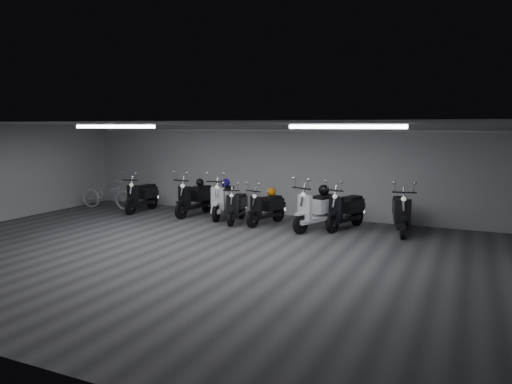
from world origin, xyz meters
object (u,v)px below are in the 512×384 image
at_px(scooter_5, 266,203).
at_px(helmet_0, 200,182).
at_px(scooter_2, 223,194).
at_px(helmet_2, 271,192).
at_px(scooter_8, 401,206).
at_px(bicycle, 107,191).
at_px(scooter_7, 346,204).
at_px(scooter_6, 317,203).
at_px(scooter_0, 141,191).
at_px(helmet_1, 324,190).
at_px(scooter_1, 195,193).
at_px(scooter_3, 237,201).
at_px(helmet_3, 226,183).

xyz_separation_m(scooter_5, helmet_0, (-2.51, 0.61, 0.38)).
bearing_deg(scooter_2, helmet_2, -16.67).
xyz_separation_m(scooter_8, bicycle, (-9.46, -0.24, -0.10)).
distance_m(scooter_7, helmet_2, 2.13).
bearing_deg(scooter_6, scooter_7, 53.35).
relative_size(scooter_0, scooter_2, 0.94).
bearing_deg(bicycle, helmet_1, -98.16).
xyz_separation_m(scooter_0, bicycle, (-1.41, 0.00, -0.07)).
xyz_separation_m(scooter_2, helmet_0, (-0.93, 0.20, 0.28)).
height_order(scooter_5, helmet_1, scooter_5).
bearing_deg(scooter_1, scooter_7, 7.22).
bearing_deg(bicycle, scooter_3, -100.98).
height_order(scooter_3, helmet_0, scooter_3).
bearing_deg(scooter_2, scooter_5, -24.75).
xyz_separation_m(scooter_0, helmet_0, (1.93, 0.43, 0.33)).
height_order(scooter_0, scooter_2, scooter_2).
relative_size(scooter_8, helmet_2, 7.56).
bearing_deg(helmet_0, scooter_1, -97.34).
bearing_deg(helmet_3, scooter_1, -160.18).
bearing_deg(scooter_0, scooter_3, -7.83).
height_order(helmet_0, helmet_2, helmet_0).
relative_size(scooter_3, helmet_2, 6.53).
xyz_separation_m(scooter_2, scooter_8, (5.19, 0.01, -0.01)).
relative_size(scooter_2, helmet_0, 7.99).
bearing_deg(scooter_6, scooter_3, -158.36).
bearing_deg(helmet_3, bicycle, -173.34).
bearing_deg(bicycle, scooter_1, -95.31).
distance_m(scooter_1, helmet_0, 0.40).
xyz_separation_m(scooter_1, bicycle, (-3.31, -0.16, -0.10)).
height_order(scooter_1, scooter_3, scooter_1).
bearing_deg(scooter_3, scooter_7, -2.96).
xyz_separation_m(scooter_7, scooter_8, (1.42, 0.08, 0.03)).
distance_m(scooter_1, helmet_2, 2.62).
bearing_deg(scooter_0, helmet_3, 6.10).
height_order(scooter_2, scooter_7, scooter_2).
bearing_deg(helmet_1, helmet_3, 171.35).
relative_size(helmet_0, helmet_2, 0.95).
bearing_deg(scooter_0, scooter_6, -6.36).
bearing_deg(scooter_2, scooter_8, -10.24).
xyz_separation_m(helmet_0, helmet_1, (4.13, -0.43, 0.05)).
bearing_deg(helmet_2, helmet_1, -1.69).
bearing_deg(helmet_1, scooter_7, 15.32).
bearing_deg(scooter_2, scooter_3, -44.50).
xyz_separation_m(scooter_8, helmet_1, (-1.99, -0.24, 0.34)).
bearing_deg(scooter_3, scooter_0, 165.75).
xyz_separation_m(scooter_3, scooter_8, (4.49, 0.48, 0.10)).
bearing_deg(helmet_3, scooter_2, -79.64).
xyz_separation_m(helmet_2, helmet_3, (-1.70, 0.45, 0.13)).
relative_size(scooter_2, scooter_8, 1.01).
xyz_separation_m(bicycle, helmet_2, (5.92, 0.04, 0.29)).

